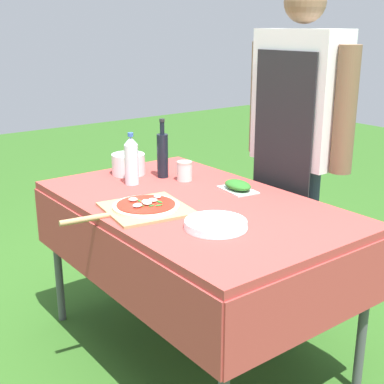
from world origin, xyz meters
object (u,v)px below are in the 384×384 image
object	(u,v)px
sauce_jar	(185,172)
plate_stack	(216,224)
prep_table	(193,217)
herb_container	(238,186)
person_cook	(297,132)
oil_bottle	(163,154)
water_bottle	(131,160)
mixing_tub	(128,164)
pizza_on_peel	(144,207)

from	to	relation	value
sauce_jar	plate_stack	bearing A→B (deg)	-26.32
prep_table	herb_container	xyz separation A→B (m)	(0.00, 0.27, 0.10)
person_cook	oil_bottle	bearing A→B (deg)	49.29
prep_table	person_cook	bearing A→B (deg)	86.88
oil_bottle	herb_container	size ratio (longest dim) A/B	1.48
water_bottle	plate_stack	size ratio (longest dim) A/B	1.03
prep_table	mixing_tub	bearing A→B (deg)	179.46
prep_table	oil_bottle	xyz separation A→B (m)	(-0.41, 0.11, 0.20)
person_cook	water_bottle	bearing A→B (deg)	58.67
oil_bottle	herb_container	bearing A→B (deg)	20.16
prep_table	plate_stack	bearing A→B (deg)	-22.76
sauce_jar	mixing_tub	bearing A→B (deg)	-149.40
water_bottle	mixing_tub	xyz separation A→B (m)	(-0.17, 0.08, -0.07)
person_cook	sauce_jar	distance (m)	0.60
water_bottle	sauce_jar	bearing A→B (deg)	66.80
mixing_tub	pizza_on_peel	bearing A→B (deg)	-24.84
mixing_tub	herb_container	bearing A→B (deg)	24.53
mixing_tub	person_cook	bearing A→B (deg)	45.79
oil_bottle	sauce_jar	size ratio (longest dim) A/B	3.10
prep_table	water_bottle	distance (m)	0.45
herb_container	plate_stack	xyz separation A→B (m)	(0.31, -0.40, -0.01)
pizza_on_peel	oil_bottle	bearing A→B (deg)	145.51
water_bottle	mixing_tub	size ratio (longest dim) A/B	1.48
mixing_tub	sauce_jar	size ratio (longest dim) A/B	1.78
prep_table	mixing_tub	world-z (taller)	mixing_tub
oil_bottle	mixing_tub	xyz separation A→B (m)	(-0.16, -0.11, -0.07)
pizza_on_peel	herb_container	distance (m)	0.51
oil_bottle	person_cook	bearing A→B (deg)	49.01
person_cook	plate_stack	xyz separation A→B (m)	(0.28, -0.76, -0.23)
pizza_on_peel	water_bottle	distance (m)	0.42
pizza_on_peel	mixing_tub	bearing A→B (deg)	164.01
person_cook	oil_bottle	size ratio (longest dim) A/B	5.69
pizza_on_peel	sauce_jar	xyz separation A→B (m)	(-0.27, 0.41, 0.03)
prep_table	plate_stack	distance (m)	0.35
prep_table	mixing_tub	size ratio (longest dim) A/B	8.44
water_bottle	plate_stack	bearing A→B (deg)	-4.38
plate_stack	person_cook	bearing A→B (deg)	110.32
oil_bottle	plate_stack	xyz separation A→B (m)	(0.72, -0.25, -0.11)
person_cook	pizza_on_peel	distance (m)	0.90
pizza_on_peel	plate_stack	world-z (taller)	pizza_on_peel
person_cook	sauce_jar	size ratio (longest dim) A/B	17.61
person_cook	mixing_tub	bearing A→B (deg)	46.07
plate_stack	sauce_jar	world-z (taller)	sauce_jar
person_cook	pizza_on_peel	xyz separation A→B (m)	(-0.06, -0.87, -0.23)
oil_bottle	sauce_jar	bearing A→B (deg)	24.70
pizza_on_peel	plate_stack	xyz separation A→B (m)	(0.34, 0.11, 0.00)
person_cook	herb_container	world-z (taller)	person_cook
water_bottle	herb_container	xyz separation A→B (m)	(0.40, 0.34, -0.10)
oil_bottle	plate_stack	size ratio (longest dim) A/B	1.22
prep_table	mixing_tub	distance (m)	0.58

